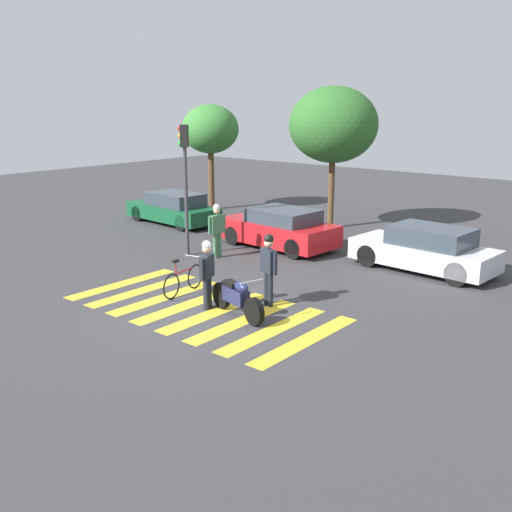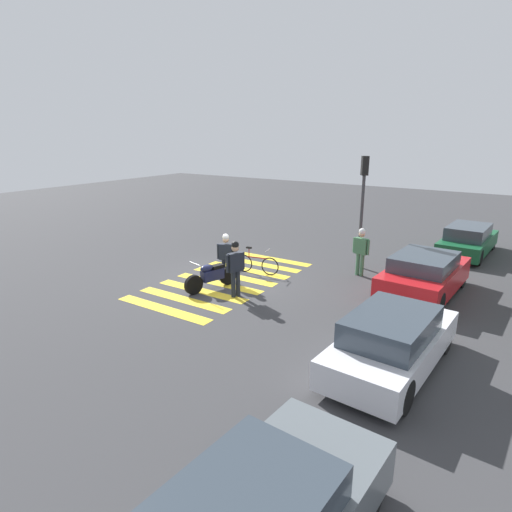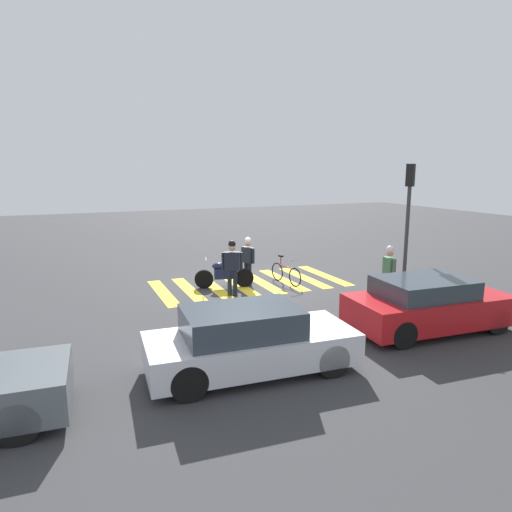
% 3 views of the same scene
% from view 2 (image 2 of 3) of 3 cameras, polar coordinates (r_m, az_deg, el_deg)
% --- Properties ---
extents(ground_plane, '(60.00, 60.00, 0.00)m').
position_cam_2_polar(ground_plane, '(15.40, -3.96, -3.18)').
color(ground_plane, '#38383A').
extents(police_motorcycle, '(2.03, 0.80, 1.04)m').
position_cam_2_polar(police_motorcycle, '(14.40, -5.95, -2.67)').
color(police_motorcycle, black).
rests_on(police_motorcycle, ground_plane).
extents(leaning_bicycle, '(0.48, 1.71, 1.00)m').
position_cam_2_polar(leaning_bicycle, '(15.94, 0.08, -1.04)').
color(leaning_bicycle, black).
rests_on(leaning_bicycle, ground_plane).
extents(officer_on_foot, '(0.65, 0.37, 1.84)m').
position_cam_2_polar(officer_on_foot, '(13.51, -2.76, -1.15)').
color(officer_on_foot, '#1E232D').
rests_on(officer_on_foot, ground_plane).
extents(officer_by_motorcycle, '(0.35, 0.62, 1.72)m').
position_cam_2_polar(officer_by_motorcycle, '(14.97, -4.01, 0.21)').
color(officer_by_motorcycle, '#1E232D').
rests_on(officer_by_motorcycle, ground_plane).
extents(pedestrian_bystander, '(0.29, 0.66, 1.78)m').
position_cam_2_polar(pedestrian_bystander, '(16.00, 13.79, 0.98)').
color(pedestrian_bystander, '#3F724C').
rests_on(pedestrian_bystander, ground_plane).
extents(crosswalk_stripes, '(6.75, 3.52, 0.01)m').
position_cam_2_polar(crosswalk_stripes, '(15.40, -3.96, -3.16)').
color(crosswalk_stripes, yellow).
rests_on(crosswalk_stripes, ground_plane).
extents(car_green_compact, '(4.41, 1.96, 1.30)m').
position_cam_2_polar(car_green_compact, '(20.50, 26.35, 1.88)').
color(car_green_compact, black).
rests_on(car_green_compact, ground_plane).
extents(car_red_convertible, '(4.27, 2.17, 1.38)m').
position_cam_2_polar(car_red_convertible, '(14.85, 21.47, -2.31)').
color(car_red_convertible, black).
rests_on(car_red_convertible, ground_plane).
extents(car_white_van, '(4.36, 2.02, 1.38)m').
position_cam_2_polar(car_white_van, '(10.06, 17.64, -10.79)').
color(car_white_van, black).
rests_on(car_white_van, ground_plane).
extents(traffic_light_pole, '(0.35, 0.33, 4.25)m').
position_cam_2_polar(traffic_light_pole, '(16.70, 14.02, 7.99)').
color(traffic_light_pole, '#38383D').
rests_on(traffic_light_pole, ground_plane).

